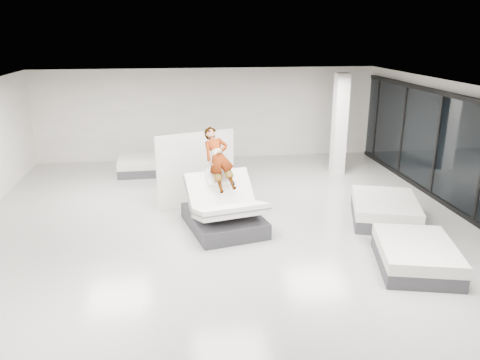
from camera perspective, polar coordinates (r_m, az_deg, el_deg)
The scene contains 9 objects.
room at distance 10.00m, azimuth -1.21°, elevation 1.26°, with size 14.00×14.04×3.20m.
hero_bed at distance 10.92m, azimuth -1.96°, elevation -3.89°, with size 1.97×2.36×1.36m.
person at distance 10.93m, azimuth -2.58°, elevation 1.01°, with size 0.59×0.38×1.61m, color slate.
remote at distance 10.74m, azimuth -0.86°, elevation -0.31°, with size 0.05×0.14×0.03m, color black.
divider_panel at distance 12.28m, azimuth -5.35°, elevation 1.32°, with size 2.15×0.10×1.95m, color white.
flat_bed_right_far at distance 11.95m, azimuth 17.22°, elevation -3.48°, with size 2.02×2.34×0.54m.
flat_bed_right_near at distance 9.86m, azimuth 20.65°, elevation -8.59°, with size 1.82×2.15×0.51m.
flat_bed_left_far at distance 15.51m, azimuth -11.22°, elevation 1.78°, with size 1.88×1.43×0.50m.
column at distance 15.19m, azimuth 12.04°, elevation 6.62°, with size 0.40×0.40×3.20m, color white.
Camera 1 is at (-1.08, -9.52, 4.45)m, focal length 35.00 mm.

